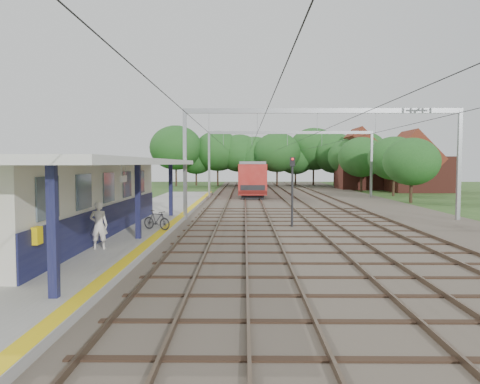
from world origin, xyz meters
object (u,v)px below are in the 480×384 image
object	(u,v)px
bicycle	(157,220)
train	(250,175)
person	(99,225)
signal_post	(292,185)

from	to	relation	value
bicycle	train	size ratio (longest dim) A/B	0.05
person	bicycle	xyz separation A→B (m)	(1.22, 5.22, -0.43)
signal_post	train	bearing A→B (deg)	104.94
bicycle	train	distance (m)	39.98
person	train	xyz separation A→B (m)	(6.32, 44.85, 0.82)
bicycle	train	xyz separation A→B (m)	(5.10, 39.63, 1.25)
person	bicycle	world-z (taller)	person
bicycle	signal_post	world-z (taller)	signal_post
bicycle	signal_post	distance (m)	7.77
bicycle	train	world-z (taller)	train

